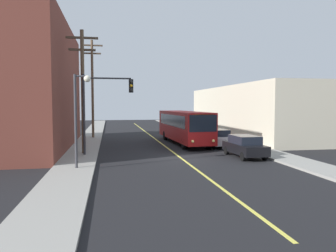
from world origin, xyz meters
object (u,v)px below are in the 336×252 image
(parked_car_silver, at_px, (217,138))
(traffic_signal_left_corner, at_px, (105,99))
(street_lamp_left, at_px, (79,107))
(city_bus, at_px, (184,125))
(fire_hydrant, at_px, (249,143))
(utility_pole_near, at_px, (83,86))
(parked_car_black, at_px, (245,146))
(utility_pole_mid, at_px, (92,84))

(parked_car_silver, relative_size, traffic_signal_left_corner, 0.73)
(parked_car_silver, bearing_deg, street_lamp_left, -142.86)
(city_bus, xyz_separation_m, fire_hydrant, (4.65, -5.18, -1.23))
(traffic_signal_left_corner, xyz_separation_m, fire_hydrant, (12.26, 1.52, -3.72))
(city_bus, distance_m, utility_pole_near, 11.48)
(parked_car_silver, height_order, fire_hydrant, parked_car_silver)
(parked_car_silver, relative_size, street_lamp_left, 0.80)
(parked_car_black, distance_m, utility_pole_mid, 20.30)
(city_bus, height_order, traffic_signal_left_corner, traffic_signal_left_corner)
(traffic_signal_left_corner, xyz_separation_m, street_lamp_left, (-1.42, -5.09, -0.56))
(parked_car_silver, height_order, traffic_signal_left_corner, traffic_signal_left_corner)
(utility_pole_mid, bearing_deg, utility_pole_near, -90.58)
(utility_pole_near, height_order, utility_pole_mid, utility_pole_mid)
(utility_pole_mid, bearing_deg, traffic_signal_left_corner, -83.45)
(utility_pole_near, height_order, street_lamp_left, utility_pole_near)
(city_bus, height_order, fire_hydrant, city_bus)
(city_bus, height_order, street_lamp_left, street_lamp_left)
(parked_car_black, bearing_deg, utility_pole_mid, 126.52)
(utility_pole_mid, bearing_deg, fire_hydrant, -40.60)
(street_lamp_left, bearing_deg, parked_car_black, 13.14)
(parked_car_silver, height_order, street_lamp_left, street_lamp_left)
(traffic_signal_left_corner, height_order, fire_hydrant, traffic_signal_left_corner)
(parked_car_black, bearing_deg, street_lamp_left, -166.86)
(utility_pole_near, relative_size, street_lamp_left, 1.71)
(utility_pole_near, bearing_deg, street_lamp_left, -87.69)
(utility_pole_near, distance_m, traffic_signal_left_corner, 2.16)
(city_bus, xyz_separation_m, parked_car_silver, (2.48, -3.08, -0.98))
(utility_pole_near, relative_size, traffic_signal_left_corner, 1.57)
(traffic_signal_left_corner, bearing_deg, fire_hydrant, 7.06)
(utility_pole_near, xyz_separation_m, utility_pole_mid, (0.13, 12.42, 0.85))
(utility_pole_near, bearing_deg, parked_car_black, -15.73)
(city_bus, relative_size, utility_pole_near, 1.30)
(parked_car_silver, distance_m, utility_pole_mid, 16.07)
(utility_pole_near, bearing_deg, utility_pole_mid, 89.42)
(utility_pole_mid, relative_size, street_lamp_left, 2.01)
(city_bus, relative_size, parked_car_black, 2.75)
(utility_pole_mid, xyz_separation_m, fire_hydrant, (13.79, -11.82, -5.60))
(parked_car_black, height_order, street_lamp_left, street_lamp_left)
(utility_pole_mid, relative_size, fire_hydrant, 13.13)
(parked_car_silver, distance_m, traffic_signal_left_corner, 11.27)
(city_bus, bearing_deg, utility_pole_mid, 144.02)
(utility_pole_near, xyz_separation_m, traffic_signal_left_corner, (1.66, -0.92, -1.03))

